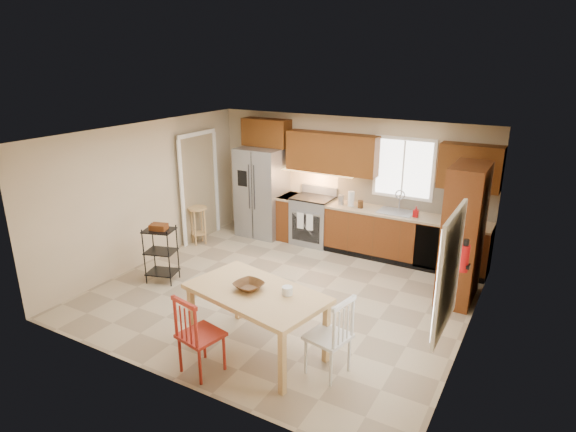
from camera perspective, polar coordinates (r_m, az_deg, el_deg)
The scene contains 33 objects.
floor at distance 7.71m, azimuth -0.77°, elevation -9.09°, with size 5.50×5.50×0.00m, color tan.
ceiling at distance 6.92m, azimuth -0.86°, elevation 9.60°, with size 5.50×5.00×0.02m, color silver.
wall_back at distance 9.37m, azimuth 6.95°, elevation 4.01°, with size 5.50×0.02×2.50m, color #CCB793.
wall_front at distance 5.37m, azimuth -14.52°, elevation -7.71°, with size 5.50×0.02×2.50m, color #CCB793.
wall_left at distance 8.87m, azimuth -16.36°, elevation 2.56°, with size 0.02×5.00×2.50m, color #CCB793.
wall_right at distance 6.37m, azimuth 21.13°, elevation -4.15°, with size 0.02×5.00×2.50m, color #CCB793.
refrigerator at distance 9.90m, azimuth -3.10°, elevation 2.87°, with size 0.92×0.75×1.82m, color gray.
range_stove at distance 9.54m, azimuth 2.98°, elevation -0.57°, with size 0.76×0.63×0.92m, color gray.
base_cabinet_narrow at distance 9.80m, azimuth 0.15°, elevation -0.08°, with size 0.30×0.60×0.90m, color #5A2F10.
base_cabinet_run at distance 8.94m, azimuth 13.63°, elevation -2.48°, with size 2.92×0.60×0.90m, color #5A2F10.
dishwasher at distance 8.56m, azimuth 16.67°, elevation -3.71°, with size 0.60×0.02×0.78m, color black.
backsplash at distance 8.98m, azimuth 14.49°, elevation 2.42°, with size 2.92×0.03×0.55m, color beige.
upper_over_fridge at distance 9.81m, azimuth -2.58°, elevation 9.85°, with size 1.00×0.35×0.55m, color #5E310F.
upper_left_block at distance 9.18m, azimuth 5.21°, elevation 7.46°, with size 1.80×0.35×0.75m, color #5E310F.
upper_right_block at distance 8.49m, azimuth 20.81°, elevation 5.42°, with size 1.00×0.35×0.75m, color #5E310F.
window_back at distance 8.91m, azimuth 13.55°, elevation 5.53°, with size 1.12×0.04×1.12m, color white.
sink at distance 8.85m, azimuth 12.65°, elevation 0.21°, with size 0.62×0.46×0.16m, color gray.
undercab_glow at distance 9.37m, azimuth 3.40°, elevation 5.25°, with size 1.60×0.30×0.01m, color #FFBF66.
soap_bottle at distance 8.63m, azimuth 14.92°, elevation 0.49°, with size 0.09×0.09×0.19m, color #A90B0D.
paper_towel at distance 9.02m, azimuth 7.49°, elevation 2.04°, with size 0.12×0.12×0.28m, color silver.
canister_steel at distance 9.11m, azimuth 6.31°, elevation 1.92°, with size 0.11×0.11×0.18m, color gray.
canister_wood at distance 8.94m, azimuth 8.58°, elevation 1.38°, with size 0.10×0.10×0.14m, color #4F2F15.
pantry at distance 7.60m, azimuth 20.06°, elevation -2.04°, with size 0.50×0.95×2.10m, color #5A2F10.
fire_extinguisher at distance 6.58m, azimuth 20.16°, elevation -4.74°, with size 0.12×0.12×0.36m, color #A90B0D.
window_right at distance 5.25m, azimuth 18.57°, elevation -6.31°, with size 0.04×1.02×1.32m, color white.
doorway at distance 9.78m, azimuth -10.53°, elevation 3.24°, with size 0.04×0.95×2.10m, color #8C7A59.
dining_table at distance 6.14m, azimuth -3.71°, elevation -12.45°, with size 1.71×0.96×0.83m, color tan, non-canonical shape.
chair_red at distance 5.83m, azimuth -10.28°, elevation -13.54°, with size 0.47×0.47×1.00m, color maroon, non-canonical shape.
chair_white at distance 5.74m, azimuth 4.78°, elevation -13.88°, with size 0.47×0.47×1.00m, color silver, non-canonical shape.
table_bowl at distance 5.98m, azimuth -4.66°, elevation -8.66°, with size 0.35×0.35×0.08m, color #4F2F15.
table_jar at distance 5.82m, azimuth -0.09°, elevation -9.05°, with size 0.14×0.14×0.16m, color silver.
bar_stool at distance 9.67m, azimuth -10.56°, elevation -1.11°, with size 0.37×0.37×0.76m, color tan, non-canonical shape.
utility_cart at distance 8.17m, azimuth -14.80°, elevation -4.42°, with size 0.47×0.37×0.95m, color black, non-canonical shape.
Camera 1 is at (3.46, -5.90, 3.56)m, focal length 30.00 mm.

